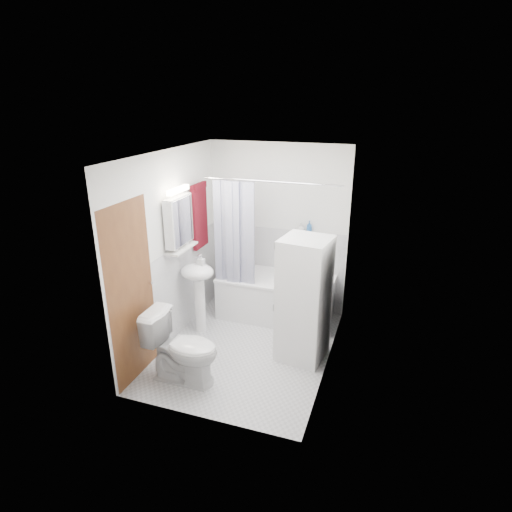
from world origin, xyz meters
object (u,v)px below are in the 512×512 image
(sink, at_px, (198,282))
(washer_dryer, at_px, (304,300))
(toilet, at_px, (183,348))
(bathtub, at_px, (276,295))

(sink, xyz_separation_m, washer_dryer, (1.43, -0.14, 0.05))
(sink, relative_size, toilet, 1.28)
(sink, height_order, washer_dryer, washer_dryer)
(washer_dryer, height_order, toilet, washer_dryer)
(bathtub, bearing_deg, toilet, -107.77)
(bathtub, relative_size, washer_dryer, 1.05)
(bathtub, height_order, sink, sink)
(toilet, bearing_deg, sink, 16.54)
(washer_dryer, relative_size, toilet, 1.84)
(bathtub, distance_m, washer_dryer, 1.10)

